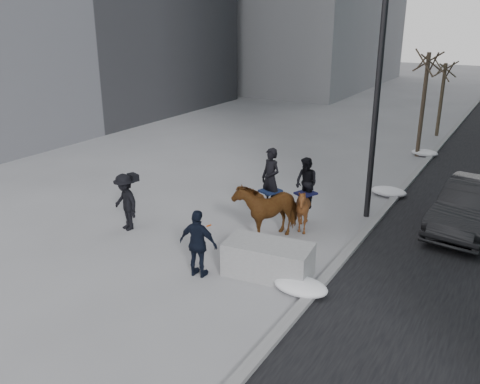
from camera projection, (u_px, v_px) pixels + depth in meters
The scene contains 12 objects.
ground at pixel (218, 257), 13.77m from camera, with size 120.00×120.00×0.00m, color gray.
curb at pixel (414, 175), 20.45m from camera, with size 0.25×90.00×0.12m, color gray.
planter at pixel (268, 259), 12.68m from camera, with size 2.15×1.08×0.86m, color #959598.
car_near at pixel (472, 206), 15.26m from camera, with size 1.60×4.58×1.51m, color black.
tree_near at pixel (423, 100), 22.53m from camera, with size 1.20×1.20×5.15m, color #33281E, non-canonical shape.
tree_far at pixel (442, 96), 26.56m from camera, with size 1.20×1.20×4.22m, color #362D20, non-canonical shape.
mounted_left at pixel (268, 204), 14.79m from camera, with size 1.59×2.23×2.63m.
mounted_right at pixel (304, 202), 15.14m from camera, with size 1.61×1.69×2.25m.
feeder at pixel (198, 244), 12.50m from camera, with size 1.06×0.90×1.75m.
camera_crew at pixel (126, 202), 15.24m from camera, with size 1.29×1.00×1.75m.
lamppost at pixel (381, 58), 14.88m from camera, with size 0.25×0.97×9.09m.
snow_piles at pixel (378, 203), 17.20m from camera, with size 1.33×14.81×0.34m.
Camera 1 is at (6.78, -10.38, 6.27)m, focal length 38.00 mm.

